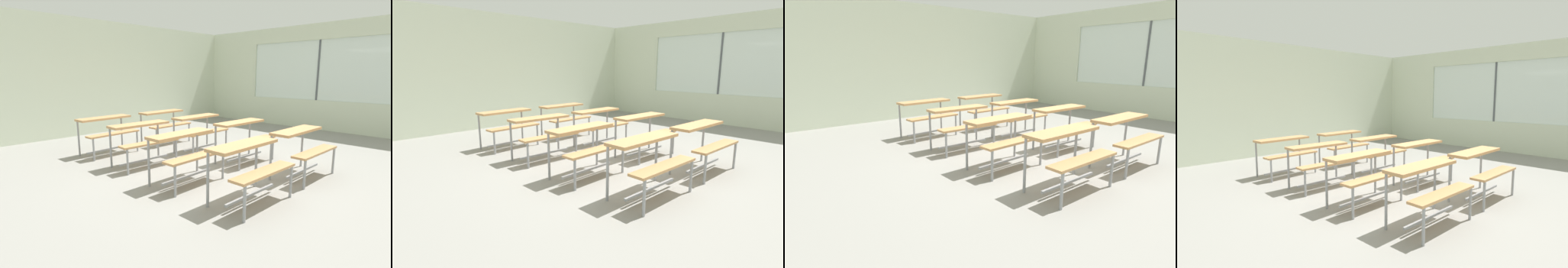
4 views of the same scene
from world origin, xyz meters
The scene contains 11 objects.
ground centered at (0.00, 0.00, -0.03)m, with size 10.00×9.00×0.05m, color gray.
wall_back centered at (0.00, 4.50, 1.50)m, with size 10.00×0.12×3.00m, color beige.
wall_right centered at (5.00, -0.13, 1.45)m, with size 0.12×9.00×3.00m.
desk_bench_r0c0 centered at (-0.73, -1.20, 0.56)m, with size 1.11×0.61×0.74m.
desk_bench_r0c1 centered at (0.66, -1.21, 0.56)m, with size 1.11×0.60×0.74m.
desk_bench_r1c0 centered at (-0.81, -0.12, 0.56)m, with size 1.11×0.61×0.74m.
desk_bench_r1c1 centered at (0.71, -0.06, 0.56)m, with size 1.12×0.62×0.74m.
desk_bench_r2c0 centered at (-0.74, 1.06, 0.56)m, with size 1.12×0.63×0.74m.
desk_bench_r2c1 centered at (0.67, 1.04, 0.56)m, with size 1.11×0.60×0.74m.
desk_bench_r3c0 centered at (-0.77, 2.24, 0.56)m, with size 1.13×0.65×0.74m.
desk_bench_r3c1 centered at (0.69, 2.20, 0.56)m, with size 1.11×0.61×0.74m.
Camera 2 is at (-3.80, -3.30, 1.60)m, focal length 28.00 mm.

